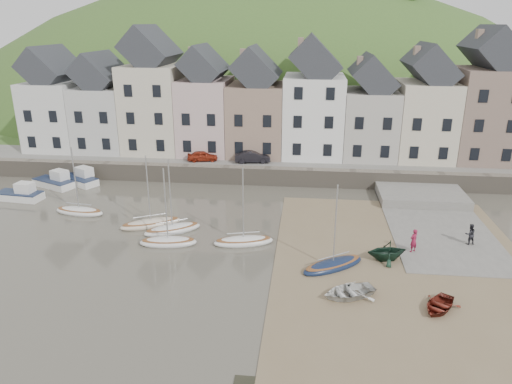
# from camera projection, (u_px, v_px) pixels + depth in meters

# --- Properties ---
(ground) EXTENTS (160.00, 160.00, 0.00)m
(ground) POSITION_uv_depth(u_px,v_px,m) (247.00, 259.00, 34.34)
(ground) COLOR #4B473B
(ground) RESTS_ON ground
(quay_land) EXTENTS (90.00, 30.00, 1.50)m
(quay_land) POSITION_uv_depth(u_px,v_px,m) (277.00, 143.00, 64.06)
(quay_land) COLOR #3D5F26
(quay_land) RESTS_ON ground
(quay_street) EXTENTS (70.00, 7.00, 0.10)m
(quay_street) POSITION_uv_depth(u_px,v_px,m) (270.00, 161.00, 53.02)
(quay_street) COLOR slate
(quay_street) RESTS_ON quay_land
(seawall) EXTENTS (70.00, 1.20, 1.80)m
(seawall) POSITION_uv_depth(u_px,v_px,m) (268.00, 176.00, 49.96)
(seawall) COLOR slate
(seawall) RESTS_ON ground
(beach) EXTENTS (18.00, 26.00, 0.06)m
(beach) POSITION_uv_depth(u_px,v_px,m) (404.00, 267.00, 33.18)
(beach) COLOR #766348
(beach) RESTS_ON ground
(slipway) EXTENTS (8.00, 18.00, 0.12)m
(slipway) POSITION_uv_depth(u_px,v_px,m) (435.00, 224.00, 40.25)
(slipway) COLOR slate
(slipway) RESTS_ON ground
(hillside) EXTENTS (134.40, 84.00, 84.00)m
(hillside) POSITION_uv_depth(u_px,v_px,m) (261.00, 200.00, 97.07)
(hillside) COLOR #3D5F26
(hillside) RESTS_ON ground
(townhouse_terrace) EXTENTS (61.05, 8.00, 13.93)m
(townhouse_terrace) POSITION_uv_depth(u_px,v_px,m) (289.00, 104.00, 54.18)
(townhouse_terrace) COLOR silver
(townhouse_terrace) RESTS_ON quay_land
(sailboat_0) EXTENTS (4.71, 2.04, 6.32)m
(sailboat_0) POSITION_uv_depth(u_px,v_px,m) (79.00, 211.00, 42.37)
(sailboat_0) COLOR silver
(sailboat_0) RESTS_ON ground
(sailboat_1) EXTENTS (4.53, 2.12, 6.32)m
(sailboat_1) POSITION_uv_depth(u_px,v_px,m) (168.00, 242.00, 36.46)
(sailboat_1) COLOR silver
(sailboat_1) RESTS_ON ground
(sailboat_2) EXTENTS (5.17, 3.70, 6.32)m
(sailboat_2) POSITION_uv_depth(u_px,v_px,m) (151.00, 223.00, 39.80)
(sailboat_2) COLOR beige
(sailboat_2) RESTS_ON ground
(sailboat_3) EXTENTS (4.77, 3.68, 6.32)m
(sailboat_3) POSITION_uv_depth(u_px,v_px,m) (172.00, 229.00, 38.70)
(sailboat_3) COLOR silver
(sailboat_3) RESTS_ON ground
(sailboat_4) EXTENTS (4.83, 2.63, 6.32)m
(sailboat_4) POSITION_uv_depth(u_px,v_px,m) (243.00, 241.00, 36.57)
(sailboat_4) COLOR silver
(sailboat_4) RESTS_ON ground
(sailboat_5) EXTENTS (4.87, 4.06, 6.32)m
(sailboat_5) POSITION_uv_depth(u_px,v_px,m) (333.00, 265.00, 32.96)
(sailboat_5) COLOR #131F3B
(sailboat_5) RESTS_ON ground
(motorboat_0) EXTENTS (4.92, 3.46, 1.70)m
(motorboat_0) POSITION_uv_depth(u_px,v_px,m) (55.00, 181.00, 49.31)
(motorboat_0) COLOR silver
(motorboat_0) RESTS_ON ground
(motorboat_1) EXTENTS (4.56, 2.17, 1.70)m
(motorboat_1) POSITION_uv_depth(u_px,v_px,m) (21.00, 194.00, 45.67)
(motorboat_1) COLOR silver
(motorboat_1) RESTS_ON ground
(motorboat_2) EXTENTS (5.15, 3.87, 1.70)m
(motorboat_2) POSITION_uv_depth(u_px,v_px,m) (79.00, 178.00, 50.33)
(motorboat_2) COLOR silver
(motorboat_2) RESTS_ON ground
(rowboat_white) EXTENTS (4.08, 3.62, 0.70)m
(rowboat_white) POSITION_uv_depth(u_px,v_px,m) (349.00, 291.00, 29.42)
(rowboat_white) COLOR silver
(rowboat_white) RESTS_ON beach
(rowboat_green) EXTENTS (3.35, 3.08, 1.49)m
(rowboat_green) POSITION_uv_depth(u_px,v_px,m) (387.00, 251.00, 33.82)
(rowboat_green) COLOR #142E21
(rowboat_green) RESTS_ON beach
(rowboat_red) EXTENTS (3.23, 3.45, 0.58)m
(rowboat_red) POSITION_uv_depth(u_px,v_px,m) (439.00, 305.00, 28.09)
(rowboat_red) COLOR maroon
(rowboat_red) RESTS_ON beach
(person_red) EXTENTS (0.78, 0.73, 1.78)m
(person_red) POSITION_uv_depth(u_px,v_px,m) (414.00, 241.00, 34.90)
(person_red) COLOR maroon
(person_red) RESTS_ON slipway
(person_dark) EXTENTS (0.92, 0.80, 1.64)m
(person_dark) POSITION_uv_depth(u_px,v_px,m) (470.00, 234.00, 36.14)
(person_dark) COLOR black
(person_dark) RESTS_ON slipway
(car_left) EXTENTS (3.53, 1.98, 1.13)m
(car_left) POSITION_uv_depth(u_px,v_px,m) (202.00, 156.00, 52.65)
(car_left) COLOR maroon
(car_left) RESTS_ON quay_street
(car_right) EXTENTS (4.01, 1.87, 1.27)m
(car_right) POSITION_uv_depth(u_px,v_px,m) (253.00, 157.00, 52.05)
(car_right) COLOR black
(car_right) RESTS_ON quay_street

